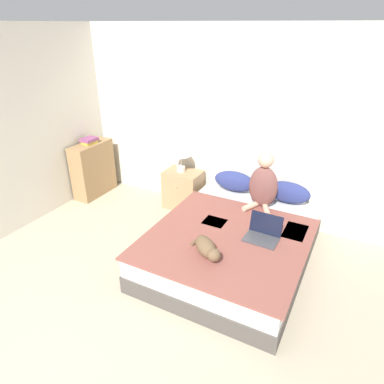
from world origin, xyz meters
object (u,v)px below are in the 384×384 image
at_px(pillow_near, 234,181).
at_px(pillow_far, 288,192).
at_px(cat_tabby, 207,248).
at_px(bookshelf, 93,169).
at_px(bed, 233,244).
at_px(person_sitting, 263,184).
at_px(table_lamp, 181,149).
at_px(nightstand, 183,189).
at_px(book_stack_top, 89,141).
at_px(laptop_open, 263,234).

height_order(pillow_near, pillow_far, same).
height_order(cat_tabby, bookshelf, bookshelf).
distance_m(bed, person_sitting, 0.85).
height_order(pillow_near, table_lamp, table_lamp).
bearing_deg(pillow_far, table_lamp, -177.78).
height_order(cat_tabby, nightstand, cat_tabby).
bearing_deg(pillow_far, book_stack_top, -173.82).
bearing_deg(nightstand, table_lamp, -168.63).
bearing_deg(pillow_near, book_stack_top, -171.85).
bearing_deg(person_sitting, bookshelf, -178.88).
relative_size(bed, bookshelf, 2.50).
bearing_deg(nightstand, bookshelf, -169.74).
bearing_deg(person_sitting, bed, -99.57).
relative_size(person_sitting, cat_tabby, 1.68).
height_order(bed, person_sitting, person_sitting).
bearing_deg(table_lamp, person_sitting, -9.28).
xyz_separation_m(table_lamp, bookshelf, (-1.47, -0.26, -0.49)).
distance_m(bed, book_stack_top, 2.80).
bearing_deg(pillow_far, pillow_near, 180.00).
bearing_deg(cat_tabby, bookshelf, -164.62).
height_order(bookshelf, book_stack_top, book_stack_top).
xyz_separation_m(bed, bookshelf, (-2.65, 0.61, 0.22)).
bearing_deg(laptop_open, person_sitting, 109.95).
distance_m(cat_tabby, nightstand, 1.85).
distance_m(cat_tabby, table_lamp, 1.89).
relative_size(pillow_near, person_sitting, 0.80).
xyz_separation_m(person_sitting, book_stack_top, (-2.76, -0.06, 0.16)).
relative_size(cat_tabby, nightstand, 0.75).
relative_size(table_lamp, book_stack_top, 1.91).
bearing_deg(person_sitting, laptop_open, -71.57).
bearing_deg(pillow_near, laptop_open, -53.63).
bearing_deg(bed, bookshelf, 167.05).
distance_m(pillow_far, table_lamp, 1.59).
height_order(nightstand, table_lamp, table_lamp).
bearing_deg(book_stack_top, table_lamp, 10.29).
xyz_separation_m(cat_tabby, table_lamp, (-1.12, 1.47, 0.39)).
bearing_deg(book_stack_top, pillow_far, 6.18).
bearing_deg(bookshelf, table_lamp, 10.24).
height_order(bed, laptop_open, laptop_open).
distance_m(nightstand, book_stack_top, 1.64).
height_order(person_sitting, bookshelf, person_sitting).
xyz_separation_m(cat_tabby, laptop_open, (0.40, 0.56, -0.04)).
bearing_deg(cat_tabby, book_stack_top, -164.58).
xyz_separation_m(pillow_far, book_stack_top, (-3.02, -0.33, 0.33)).
bearing_deg(person_sitting, pillow_near, 150.55).
bearing_deg(table_lamp, pillow_far, 2.22).
distance_m(cat_tabby, bookshelf, 2.86).
distance_m(person_sitting, bookshelf, 2.78).
bearing_deg(nightstand, person_sitting, -9.74).
distance_m(bookshelf, book_stack_top, 0.47).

